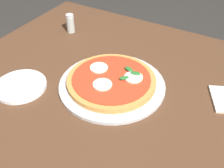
{
  "coord_description": "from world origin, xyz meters",
  "views": [
    {
      "loc": [
        0.57,
        0.42,
        1.35
      ],
      "look_at": [
        -0.08,
        0.04,
        0.74
      ],
      "focal_mm": 43.94,
      "sensor_mm": 36.0,
      "label": 1
    }
  ],
  "objects_px": {
    "plate_white": "(21,86)",
    "pepper_shaker": "(70,23)",
    "serving_tray": "(112,85)",
    "dining_table": "(92,113)",
    "pizza": "(111,80)"
  },
  "relations": [
    {
      "from": "plate_white",
      "to": "pepper_shaker",
      "type": "height_order",
      "value": "pepper_shaker"
    },
    {
      "from": "pizza",
      "to": "plate_white",
      "type": "bearing_deg",
      "value": -57.58
    },
    {
      "from": "pizza",
      "to": "pepper_shaker",
      "type": "bearing_deg",
      "value": -124.29
    },
    {
      "from": "pepper_shaker",
      "to": "dining_table",
      "type": "bearing_deg",
      "value": 44.77
    },
    {
      "from": "serving_tray",
      "to": "pepper_shaker",
      "type": "bearing_deg",
      "value": -124.4
    },
    {
      "from": "dining_table",
      "to": "pizza",
      "type": "bearing_deg",
      "value": 154.98
    },
    {
      "from": "plate_white",
      "to": "pepper_shaker",
      "type": "distance_m",
      "value": 0.43
    },
    {
      "from": "serving_tray",
      "to": "pepper_shaker",
      "type": "relative_size",
      "value": 4.35
    },
    {
      "from": "pizza",
      "to": "dining_table",
      "type": "bearing_deg",
      "value": -25.02
    },
    {
      "from": "plate_white",
      "to": "pepper_shaker",
      "type": "bearing_deg",
      "value": -167.8
    },
    {
      "from": "dining_table",
      "to": "pepper_shaker",
      "type": "xyz_separation_m",
      "value": [
        -0.33,
        -0.32,
        0.13
      ]
    },
    {
      "from": "pizza",
      "to": "plate_white",
      "type": "relative_size",
      "value": 1.74
    },
    {
      "from": "serving_tray",
      "to": "plate_white",
      "type": "bearing_deg",
      "value": -58.66
    },
    {
      "from": "dining_table",
      "to": "pizza",
      "type": "xyz_separation_m",
      "value": [
        -0.08,
        0.04,
        0.12
      ]
    },
    {
      "from": "pizza",
      "to": "pepper_shaker",
      "type": "relative_size",
      "value": 3.64
    }
  ]
}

